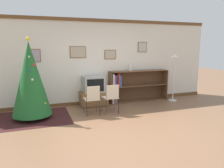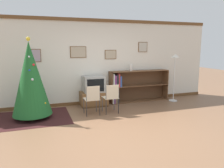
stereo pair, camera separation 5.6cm
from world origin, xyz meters
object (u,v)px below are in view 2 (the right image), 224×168
at_px(vase, 131,67).
at_px(folding_chair_right, 111,97).
at_px(bookshelf, 130,86).
at_px(tv_console, 94,99).
at_px(folding_chair_left, 92,98).
at_px(standing_lamp, 175,65).
at_px(television, 94,84).
at_px(christmas_tree, 31,79).

bearing_deg(vase, folding_chair_right, -135.09).
relative_size(folding_chair_right, bookshelf, 0.40).
height_order(tv_console, folding_chair_left, folding_chair_left).
bearing_deg(tv_console, standing_lamp, -6.10).
distance_m(television, vase, 1.40).
bearing_deg(tv_console, bookshelf, 5.10).
relative_size(bookshelf, vase, 9.08).
bearing_deg(christmas_tree, folding_chair_left, -9.70).
bearing_deg(standing_lamp, christmas_tree, -175.53).
distance_m(television, bookshelf, 1.30).
bearing_deg(standing_lamp, vase, 163.49).
xyz_separation_m(christmas_tree, bookshelf, (3.09, 0.76, -0.51)).
bearing_deg(christmas_tree, bookshelf, 13.83).
height_order(christmas_tree, folding_chair_left, christmas_tree).
height_order(bookshelf, standing_lamp, standing_lamp).
bearing_deg(tv_console, christmas_tree, -160.29).
bearing_deg(bookshelf, tv_console, -174.90).
xyz_separation_m(television, folding_chair_left, (-0.27, -0.90, -0.23)).
bearing_deg(vase, tv_console, -174.40).
distance_m(folding_chair_left, folding_chair_right, 0.54).
distance_m(folding_chair_left, standing_lamp, 3.15).
bearing_deg(standing_lamp, television, 173.95).
height_order(folding_chair_left, standing_lamp, standing_lamp).
bearing_deg(folding_chair_right, folding_chair_left, 180.00).
bearing_deg(television, bookshelf, 5.21).
relative_size(television, folding_chair_left, 0.77).
distance_m(bookshelf, vase, 0.64).
height_order(vase, standing_lamp, standing_lamp).
relative_size(folding_chair_left, standing_lamp, 0.51).
bearing_deg(television, tv_console, 90.00).
bearing_deg(folding_chair_left, television, 73.35).
distance_m(christmas_tree, vase, 3.21).
distance_m(tv_console, bookshelf, 1.32).
height_order(tv_console, bookshelf, bookshelf).
height_order(christmas_tree, television, christmas_tree).
xyz_separation_m(christmas_tree, television, (1.80, 0.64, -0.34)).
height_order(tv_console, vase, vase).
xyz_separation_m(tv_console, television, (0.00, -0.00, 0.47)).
xyz_separation_m(christmas_tree, vase, (3.11, 0.77, 0.12)).
bearing_deg(folding_chair_right, christmas_tree, 172.80).
distance_m(television, folding_chair_left, 0.97).
distance_m(television, folding_chair_right, 0.97).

